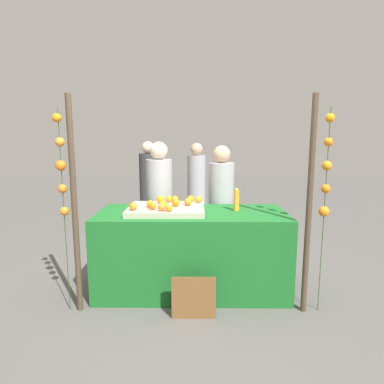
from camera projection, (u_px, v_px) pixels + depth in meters
name	position (u px, v px, depth m)	size (l,w,h in m)	color
ground_plane	(192.00, 288.00, 3.80)	(24.00, 24.00, 0.00)	#565451
stall_counter	(192.00, 251.00, 3.73)	(2.09, 0.89, 0.91)	#196023
orange_tray	(166.00, 209.00, 3.65)	(0.83, 0.66, 0.06)	#B2AD99
orange_0	(169.00, 199.00, 3.89)	(0.08, 0.08, 0.08)	orange
orange_1	(199.00, 199.00, 3.87)	(0.08, 0.08, 0.08)	orange
orange_2	(188.00, 202.00, 3.70)	(0.08, 0.08, 0.08)	orange
orange_3	(175.00, 199.00, 3.90)	(0.08, 0.08, 0.08)	orange
orange_4	(191.00, 199.00, 3.89)	(0.08, 0.08, 0.08)	orange
orange_5	(153.00, 206.00, 3.49)	(0.07, 0.07, 0.07)	orange
orange_6	(176.00, 202.00, 3.66)	(0.09, 0.09, 0.09)	orange
orange_7	(133.00, 206.00, 3.46)	(0.08, 0.08, 0.08)	orange
orange_8	(162.00, 207.00, 3.43)	(0.08, 0.08, 0.08)	orange
orange_9	(160.00, 200.00, 3.83)	(0.09, 0.09, 0.09)	orange
orange_10	(169.00, 208.00, 3.40)	(0.07, 0.07, 0.07)	orange
orange_11	(150.00, 204.00, 3.60)	(0.08, 0.08, 0.08)	orange
orange_12	(163.00, 204.00, 3.56)	(0.09, 0.09, 0.09)	orange
juice_bottle	(236.00, 200.00, 3.70)	(0.06, 0.06, 0.25)	orange
chalkboard_sign	(194.00, 298.00, 3.14)	(0.42, 0.03, 0.43)	brown
vendor_left	(160.00, 210.00, 4.33)	(0.34, 0.34, 1.67)	#99999E
vendor_right	(221.00, 213.00, 4.30)	(0.33, 0.33, 1.63)	#99999E
crowd_person_0	(149.00, 189.00, 6.17)	(0.33, 0.33, 1.66)	#333338
crowd_person_1	(196.00, 191.00, 6.00)	(0.33, 0.33, 1.63)	#99999E
canopy_post_left	(74.00, 207.00, 3.16)	(0.06, 0.06, 2.12)	#473828
canopy_post_right	(309.00, 208.00, 3.14)	(0.06, 0.06, 2.12)	#473828
garland_strand_left	(61.00, 167.00, 3.10)	(0.10, 0.11, 2.00)	#2D4C23
garland_strand_right	(326.00, 173.00, 3.11)	(0.10, 0.10, 2.00)	#2D4C23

